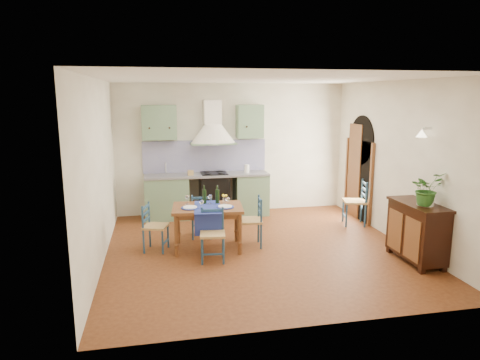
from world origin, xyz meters
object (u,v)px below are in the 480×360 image
sideboard (417,230)px  potted_plant (427,189)px  dining_table (208,211)px  chair_near (213,234)px

sideboard → potted_plant: (0.01, -0.13, 0.68)m
dining_table → chair_near: dining_table is taller
dining_table → sideboard: size_ratio=1.16×
chair_near → sideboard: 3.16m
dining_table → chair_near: bearing=-89.1°
sideboard → potted_plant: size_ratio=2.08×
dining_table → chair_near: size_ratio=1.49×
dining_table → potted_plant: 3.41m
dining_table → chair_near: (0.01, -0.51, -0.22)m
chair_near → potted_plant: (3.10, -0.80, 0.76)m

